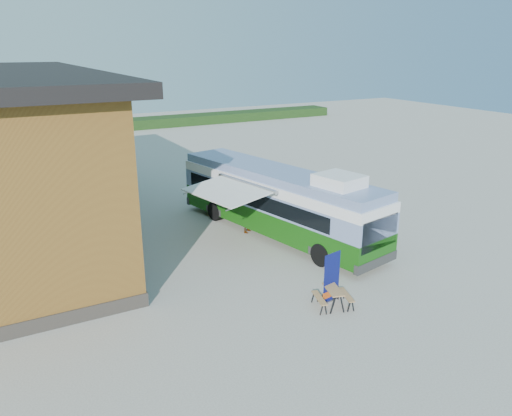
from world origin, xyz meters
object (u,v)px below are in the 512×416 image
banner (331,282)px  picnic_table (333,293)px  slurry_tanker (83,173)px  bus (278,199)px  person_a (247,214)px  person_b (294,222)px

banner → picnic_table: (-0.20, -0.38, -0.23)m
picnic_table → slurry_tanker: size_ratio=0.25×
bus → banner: 6.78m
bus → person_a: 1.67m
bus → picnic_table: (-1.92, -6.87, -1.21)m
person_a → person_b: (1.27, -2.15, 0.08)m
bus → slurry_tanker: bus is taller
person_a → banner: bearing=-134.5°
banner → person_b: bearing=58.7°
picnic_table → banner: bearing=77.8°
bus → banner: bearing=-116.6°
banner → person_b: (1.86, 5.25, 0.23)m
person_b → person_a: bearing=-126.1°
banner → person_a: 7.42m
person_b → slurry_tanker: bearing=-128.6°
bus → banner: size_ratio=6.61×
banner → picnic_table: banner is taller
person_a → slurry_tanker: (-5.55, 10.60, 0.37)m
picnic_table → slurry_tanker: bearing=120.6°
picnic_table → person_b: size_ratio=0.74×
banner → slurry_tanker: slurry_tanker is taller
bus → picnic_table: bearing=-117.4°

